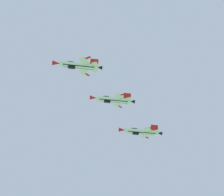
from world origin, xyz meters
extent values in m
cylinder|color=white|center=(17.85, 36.04, 86.48)|extent=(11.26, 7.43, 1.70)
cube|color=#191E4C|center=(17.97, 36.24, 86.07)|extent=(9.47, 6.26, 1.07)
cone|color=red|center=(11.65, 39.59, 86.48)|extent=(2.86, 2.55, 1.56)
cone|color=black|center=(23.71, 32.69, 86.48)|extent=(2.06, 1.97, 1.36)
ellipsoid|color=#192333|center=(15.40, 37.07, 87.03)|extent=(3.52, 2.89, 1.50)
cube|color=black|center=(16.18, 37.46, 85.78)|extent=(2.59, 2.28, 1.28)
cube|color=white|center=(18.24, 33.26, 85.10)|extent=(4.18, 3.60, 2.27)
cube|color=red|center=(18.31, 31.13, 84.06)|extent=(1.36, 1.67, 0.49)
cube|color=white|center=(20.49, 37.19, 87.71)|extent=(2.01, 3.80, 2.27)
cube|color=red|center=(22.36, 38.22, 88.75)|extent=(1.61, 0.65, 0.49)
cube|color=white|center=(21.62, 32.36, 85.72)|extent=(2.61, 2.57, 1.24)
cube|color=white|center=(22.94, 34.66, 87.24)|extent=(1.95, 2.20, 1.24)
cube|color=red|center=(21.57, 32.87, 88.05)|extent=(2.99, 2.57, 2.35)
cylinder|color=white|center=(35.26, 40.97, 88.75)|extent=(11.26, 7.43, 1.70)
cube|color=#191E4C|center=(35.38, 41.18, 88.35)|extent=(9.47, 6.26, 1.09)
cone|color=red|center=(29.06, 44.52, 88.75)|extent=(2.86, 2.55, 1.56)
cone|color=black|center=(41.12, 37.62, 88.75)|extent=(2.06, 1.97, 1.36)
ellipsoid|color=#192333|center=(32.81, 42.00, 89.29)|extent=(3.53, 2.90, 1.51)
cube|color=black|center=(33.60, 42.41, 88.05)|extent=(2.59, 2.29, 1.29)
cube|color=white|center=(35.67, 38.22, 87.33)|extent=(4.15, 3.58, 2.33)
cube|color=red|center=(35.74, 36.10, 86.25)|extent=(1.36, 1.67, 0.49)
cube|color=white|center=(37.89, 42.10, 90.02)|extent=(2.01, 3.76, 2.33)
cube|color=red|center=(39.75, 43.11, 91.10)|extent=(1.61, 0.65, 0.49)
cube|color=white|center=(39.04, 37.31, 87.96)|extent=(2.60, 2.55, 1.27)
cube|color=white|center=(40.34, 39.58, 89.53)|extent=(1.95, 2.18, 1.27)
cube|color=red|center=(38.97, 37.78, 90.30)|extent=(3.01, 2.60, 2.33)
cylinder|color=white|center=(50.50, 44.47, 85.76)|extent=(11.26, 7.43, 1.70)
cube|color=#191E4C|center=(50.61, 44.67, 85.35)|extent=(9.47, 6.27, 1.06)
cone|color=red|center=(44.29, 48.02, 85.76)|extent=(2.86, 2.55, 1.56)
cone|color=black|center=(56.36, 41.12, 85.76)|extent=(2.06, 1.97, 1.36)
ellipsoid|color=#192333|center=(48.05, 45.51, 86.32)|extent=(3.52, 2.89, 1.50)
cube|color=black|center=(48.82, 45.89, 85.05)|extent=(2.59, 2.28, 1.27)
cube|color=white|center=(50.88, 41.68, 84.41)|extent=(4.20, 3.61, 2.23)
cube|color=red|center=(50.94, 39.54, 83.38)|extent=(1.36, 1.67, 0.48)
cube|color=white|center=(53.14, 45.63, 86.96)|extent=(2.01, 3.82, 2.23)
cube|color=red|center=(55.02, 46.67, 87.99)|extent=(1.61, 0.65, 0.48)
cube|color=white|center=(54.27, 40.79, 85.01)|extent=(2.62, 2.57, 1.22)
cube|color=white|center=(55.59, 43.10, 86.50)|extent=(1.95, 2.21, 1.22)
cube|color=red|center=(54.23, 41.32, 87.34)|extent=(2.97, 2.55, 2.37)
camera|label=1|loc=(3.23, -1.94, 1.78)|focal=46.66mm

